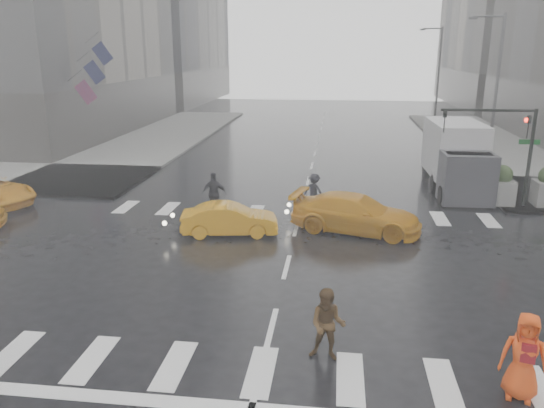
# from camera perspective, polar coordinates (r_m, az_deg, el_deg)

# --- Properties ---
(ground) EXTENTS (120.00, 120.00, 0.00)m
(ground) POSITION_cam_1_polar(r_m,az_deg,el_deg) (17.77, 1.58, -6.77)
(ground) COLOR black
(ground) RESTS_ON ground
(sidewalk_nw) EXTENTS (35.00, 35.00, 0.15)m
(sidewalk_nw) POSITION_cam_1_polar(r_m,az_deg,el_deg) (40.38, -24.52, 5.06)
(sidewalk_nw) COLOR slate
(sidewalk_nw) RESTS_ON ground
(road_markings) EXTENTS (18.00, 48.00, 0.01)m
(road_markings) POSITION_cam_1_polar(r_m,az_deg,el_deg) (17.76, 1.58, -6.76)
(road_markings) COLOR silver
(road_markings) RESTS_ON ground
(traffic_signal_pole) EXTENTS (4.45, 0.42, 4.50)m
(traffic_signal_pole) POSITION_cam_1_polar(r_m,az_deg,el_deg) (25.67, 24.11, 6.53)
(traffic_signal_pole) COLOR black
(traffic_signal_pole) RESTS_ON ground
(street_lamp_near) EXTENTS (2.15, 0.22, 9.00)m
(street_lamp_near) POSITION_cam_1_polar(r_m,az_deg,el_deg) (35.57, 22.83, 11.87)
(street_lamp_near) COLOR #59595B
(street_lamp_near) RESTS_ON ground
(street_lamp_far) EXTENTS (2.15, 0.22, 9.00)m
(street_lamp_far) POSITION_cam_1_polar(r_m,az_deg,el_deg) (55.09, 17.36, 13.56)
(street_lamp_far) COLOR #59595B
(street_lamp_far) RESTS_ON ground
(planter_west) EXTENTS (1.10, 1.10, 1.80)m
(planter_west) POSITION_cam_1_polar(r_m,az_deg,el_deg) (25.77, 19.15, 2.00)
(planter_west) COLOR slate
(planter_west) RESTS_ON ground
(planter_mid) EXTENTS (1.10, 1.10, 1.80)m
(planter_mid) POSITION_cam_1_polar(r_m,az_deg,el_deg) (26.27, 23.42, 1.81)
(planter_mid) COLOR slate
(planter_mid) RESTS_ON ground
(flag_cluster) EXTENTS (2.87, 3.06, 4.69)m
(flag_cluster) POSITION_cam_1_polar(r_m,az_deg,el_deg) (38.55, -18.97, 13.54)
(flag_cluster) COLOR #59595B
(flag_cluster) RESTS_ON ground
(pedestrian_brown) EXTENTS (0.94, 0.78, 1.75)m
(pedestrian_brown) POSITION_cam_1_polar(r_m,az_deg,el_deg) (12.57, 6.01, -12.79)
(pedestrian_brown) COLOR #463019
(pedestrian_brown) RESTS_ON ground
(pedestrian_orange) EXTENTS (1.07, 0.85, 1.91)m
(pedestrian_orange) POSITION_cam_1_polar(r_m,az_deg,el_deg) (12.36, 25.48, -14.59)
(pedestrian_orange) COLOR #EF4710
(pedestrian_orange) RESTS_ON ground
(pedestrian_far_a) EXTENTS (1.13, 0.74, 1.85)m
(pedestrian_far_a) POSITION_cam_1_polar(r_m,az_deg,el_deg) (23.15, -6.23, 1.11)
(pedestrian_far_a) COLOR black
(pedestrian_far_a) RESTS_ON ground
(pedestrian_far_b) EXTENTS (1.16, 0.94, 1.58)m
(pedestrian_far_b) POSITION_cam_1_polar(r_m,az_deg,el_deg) (24.07, 4.56, 1.42)
(pedestrian_far_b) COLOR black
(pedestrian_far_b) RESTS_ON ground
(taxi_mid) EXTENTS (3.88, 1.89, 1.23)m
(taxi_mid) POSITION_cam_1_polar(r_m,az_deg,el_deg) (20.63, -4.59, -1.66)
(taxi_mid) COLOR orange
(taxi_mid) RESTS_ON ground
(taxi_rear) EXTENTS (4.87, 3.09, 1.48)m
(taxi_rear) POSITION_cam_1_polar(r_m,az_deg,el_deg) (21.14, 9.01, -1.00)
(taxi_rear) COLOR orange
(taxi_rear) RESTS_ON ground
(box_truck) EXTENTS (2.41, 6.42, 3.41)m
(box_truck) POSITION_cam_1_polar(r_m,az_deg,el_deg) (28.11, 19.31, 4.88)
(box_truck) COLOR silver
(box_truck) RESTS_ON ground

